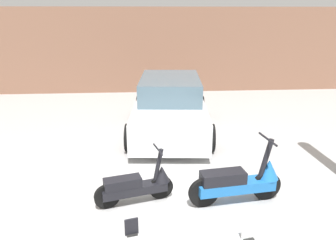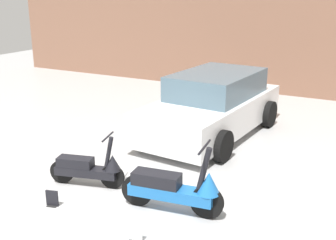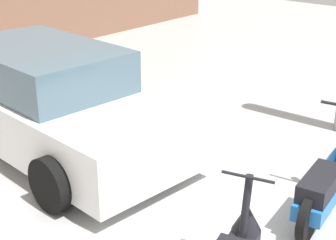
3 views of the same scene
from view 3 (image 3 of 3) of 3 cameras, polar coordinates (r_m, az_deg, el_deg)
name	(u,v)px [view 3 (image 3 of 3)]	position (r m, az deg, el deg)	size (l,w,h in m)	color
scooter_front_right	(328,180)	(5.89, 17.33, -6.32)	(1.62, 0.60, 1.13)	black
car_rear_left	(51,102)	(7.21, -12.87, 1.97)	(2.31, 4.35, 1.43)	white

